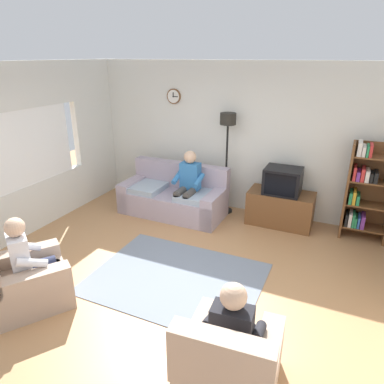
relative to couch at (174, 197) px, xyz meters
name	(u,v)px	position (x,y,z in m)	size (l,w,h in m)	color
ground_plane	(176,280)	(1.00, -1.89, -0.31)	(12.00, 12.00, 0.00)	#B27F51
back_wall_assembly	(241,139)	(1.00, 0.77, 1.04)	(6.20, 0.17, 2.70)	silver
left_wall_assembly	(6,157)	(-1.86, -1.86, 1.03)	(0.12, 5.80, 2.70)	silver
couch	(174,197)	(0.00, 0.00, 0.00)	(1.91, 0.90, 0.90)	#A899A8
tv_stand	(280,208)	(1.89, 0.36, -0.02)	(1.10, 0.56, 0.59)	brown
tv	(283,181)	(1.89, 0.34, 0.49)	(0.60, 0.49, 0.44)	black
bookshelf	(366,190)	(3.16, 0.43, 0.49)	(0.68, 0.36, 1.57)	brown
floor_lamp	(227,136)	(0.85, 0.46, 1.14)	(0.28, 0.28, 1.85)	black
armchair_near_window	(26,282)	(-0.41, -3.01, -0.02)	(1.16, 1.18, 0.90)	tan
armchair_near_bookshelf	(230,365)	(2.16, -3.15, -0.02)	(0.86, 0.94, 0.90)	tan
area_rug	(176,278)	(0.98, -1.85, -0.31)	(2.20, 1.70, 0.01)	slate
person_on_couch	(188,182)	(0.34, -0.11, 0.39)	(0.51, 0.54, 1.24)	#3372B2
person_in_left_armchair	(29,257)	(-0.36, -2.94, 0.29)	(0.61, 0.64, 1.12)	silver
person_in_right_armchair	(234,329)	(2.15, -3.06, 0.29)	(0.53, 0.56, 1.12)	black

